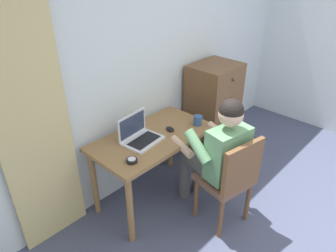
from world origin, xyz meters
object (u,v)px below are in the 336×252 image
(dresser, at_px, (212,111))
(coffee_mug, at_px, (198,120))
(desk_clock, at_px, (132,160))
(desk, at_px, (153,146))
(computer_mouse, at_px, (170,129))
(laptop, at_px, (139,135))
(person_seated, at_px, (217,150))
(chair, at_px, (230,178))

(dresser, distance_m, coffee_mug, 0.71)
(desk_clock, bearing_deg, coffee_mug, 0.05)
(coffee_mug, bearing_deg, desk, 159.38)
(coffee_mug, bearing_deg, computer_mouse, 156.55)
(laptop, relative_size, desk_clock, 4.07)
(person_seated, height_order, coffee_mug, person_seated)
(dresser, bearing_deg, chair, -136.14)
(person_seated, distance_m, computer_mouse, 0.49)
(coffee_mug, bearing_deg, laptop, 161.22)
(dresser, xyz_separation_m, desk_clock, (-1.46, -0.26, 0.18))
(person_seated, distance_m, coffee_mug, 0.42)
(person_seated, bearing_deg, chair, -99.40)
(laptop, xyz_separation_m, coffee_mug, (0.58, -0.20, -0.00))
(computer_mouse, height_order, coffee_mug, coffee_mug)
(desk, height_order, person_seated, person_seated)
(desk_clock, bearing_deg, computer_mouse, 11.48)
(person_seated, xyz_separation_m, desk_clock, (-0.64, 0.37, 0.05))
(dresser, distance_m, computer_mouse, 0.92)
(dresser, distance_m, desk_clock, 1.49)
(person_seated, height_order, laptop, person_seated)
(dresser, xyz_separation_m, laptop, (-1.20, -0.07, 0.22))
(person_seated, xyz_separation_m, coffee_mug, (0.20, 0.37, 0.08))
(desk, bearing_deg, person_seated, -64.92)
(desk, height_order, chair, chair)
(person_seated, bearing_deg, computer_mouse, 98.25)
(chair, bearing_deg, coffee_mug, 67.57)
(chair, bearing_deg, computer_mouse, 93.44)
(computer_mouse, bearing_deg, laptop, 174.72)
(laptop, bearing_deg, chair, -64.77)
(laptop, bearing_deg, coffee_mug, -18.78)
(chair, bearing_deg, laptop, 115.23)
(chair, xyz_separation_m, coffee_mug, (0.23, 0.55, 0.27))
(chair, xyz_separation_m, computer_mouse, (-0.04, 0.66, 0.23))
(dresser, height_order, desk_clock, dresser)
(person_seated, bearing_deg, dresser, 37.73)
(chair, relative_size, desk_clock, 9.99)
(desk, relative_size, dresser, 1.02)
(desk, distance_m, coffee_mug, 0.50)
(laptop, xyz_separation_m, computer_mouse, (0.31, -0.08, -0.04))
(person_seated, xyz_separation_m, computer_mouse, (-0.07, 0.48, 0.05))
(desk_clock, bearing_deg, chair, -41.79)
(desk, relative_size, desk_clock, 12.65)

